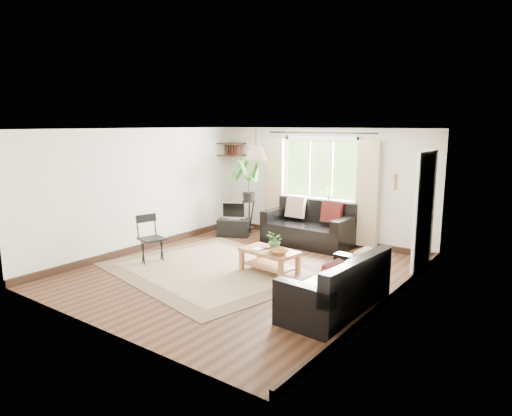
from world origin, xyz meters
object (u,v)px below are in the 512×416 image
Objects in this scene: tv_stand at (234,228)px; folding_chair at (152,240)px; sofa_back at (308,224)px; coffee_table at (269,261)px; sofa_right at (335,285)px; palm_stand at (249,198)px.

tv_stand is 0.81× the size of folding_chair.
sofa_back is 2.04m from coffee_table.
sofa_right is 1.89× the size of folding_chair.
coffee_table is 1.39× the size of tv_stand.
tv_stand is at bearing 141.73° from coffee_table.
tv_stand is (-2.11, 1.66, -0.01)m from coffee_table.
folding_chair is at bearing -93.91° from palm_stand.
folding_chair reaches higher than sofa_back.
tv_stand is at bearing -168.48° from sofa_back.
palm_stand is 2.68m from folding_chair.
sofa_right is at bearing -59.76° from tv_stand.
sofa_back is 2.60× the size of tv_stand.
folding_chair is at bearing -113.73° from tv_stand.
tv_stand is 2.46m from folding_chair.
sofa_right is 4.43m from palm_stand.
palm_stand reaches higher than tv_stand.
palm_stand is (-1.45, -0.13, 0.44)m from sofa_back.
sofa_right is (2.02, -2.84, -0.05)m from sofa_back.
tv_stand is at bearing -144.64° from palm_stand.
palm_stand is at bearing 10.30° from folding_chair.
sofa_back is at bearing -15.20° from tv_stand.
palm_stand is (-3.48, 2.71, 0.48)m from sofa_right.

